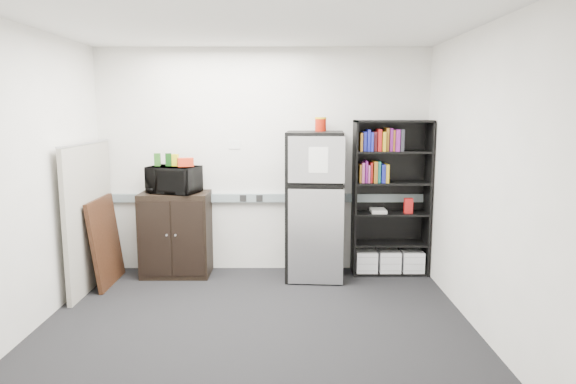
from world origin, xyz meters
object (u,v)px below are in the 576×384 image
object	(u,v)px
bookshelf	(391,199)
microwave	(174,180)
cubicle_partition	(89,216)
cabinet	(176,234)
refrigerator	(314,206)

from	to	relation	value
bookshelf	microwave	size ratio (longest dim) A/B	3.28
cubicle_partition	cabinet	distance (m)	1.01
cabinet	microwave	bearing A→B (deg)	-90.00
bookshelf	cubicle_partition	distance (m)	3.46
bookshelf	refrigerator	world-z (taller)	bookshelf
microwave	cubicle_partition	bearing A→B (deg)	-137.87
cubicle_partition	refrigerator	size ratio (longest dim) A/B	0.94
microwave	refrigerator	world-z (taller)	refrigerator
cabinet	refrigerator	xyz separation A→B (m)	(1.65, -0.08, 0.36)
cabinet	microwave	size ratio (longest dim) A/B	1.78
microwave	refrigerator	bearing A→B (deg)	14.66
refrigerator	cubicle_partition	bearing A→B (deg)	-168.07
cubicle_partition	microwave	size ratio (longest dim) A/B	2.87
bookshelf	microwave	world-z (taller)	bookshelf
cabinet	refrigerator	world-z (taller)	refrigerator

